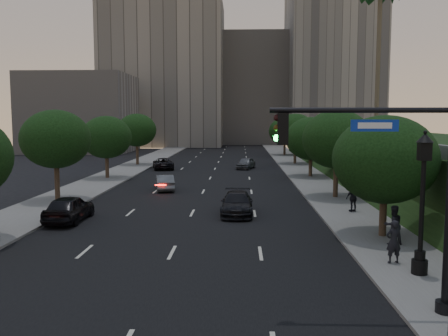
{
  "coord_description": "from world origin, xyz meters",
  "views": [
    {
      "loc": [
        3.08,
        -15.82,
        6.05
      ],
      "look_at": [
        2.26,
        7.67,
        3.6
      ],
      "focal_mm": 38.0,
      "sensor_mm": 36.0,
      "label": 1
    }
  ],
  "objects_px": {
    "sedan_mid_left": "(165,183)",
    "sedan_near_left": "(69,208)",
    "sedan_far_left": "(163,164)",
    "sedan_near_right": "(237,204)",
    "street_lamp": "(422,210)",
    "traffic_signal_mast": "(413,199)",
    "pedestrian_b": "(393,225)",
    "pedestrian_c": "(353,198)",
    "pedestrian_a": "(394,242)",
    "sedan_far_right": "(246,163)"
  },
  "relations": [
    {
      "from": "street_lamp",
      "to": "pedestrian_a",
      "type": "bearing_deg",
      "value": 112.46
    },
    {
      "from": "pedestrian_a",
      "to": "sedan_far_left",
      "type": "bearing_deg",
      "value": -78.04
    },
    {
      "from": "street_lamp",
      "to": "sedan_far_left",
      "type": "xyz_separation_m",
      "value": [
        -16.15,
        38.49,
        -1.94
      ]
    },
    {
      "from": "pedestrian_b",
      "to": "pedestrian_c",
      "type": "distance_m",
      "value": 7.9
    },
    {
      "from": "street_lamp",
      "to": "pedestrian_b",
      "type": "xyz_separation_m",
      "value": [
        0.34,
        4.29,
        -1.56
      ]
    },
    {
      "from": "sedan_far_left",
      "to": "sedan_near_right",
      "type": "xyz_separation_m",
      "value": [
        9.09,
        -26.77,
        0.02
      ]
    },
    {
      "from": "sedan_far_right",
      "to": "pedestrian_a",
      "type": "xyz_separation_m",
      "value": [
        5.62,
        -37.86,
        0.33
      ]
    },
    {
      "from": "traffic_signal_mast",
      "to": "sedan_mid_left",
      "type": "xyz_separation_m",
      "value": [
        -11.57,
        25.38,
        -3.0
      ]
    },
    {
      "from": "traffic_signal_mast",
      "to": "pedestrian_c",
      "type": "height_order",
      "value": "traffic_signal_mast"
    },
    {
      "from": "sedan_near_left",
      "to": "sedan_far_left",
      "type": "xyz_separation_m",
      "value": [
        0.78,
        29.16,
        -0.1
      ]
    },
    {
      "from": "street_lamp",
      "to": "sedan_mid_left",
      "type": "distance_m",
      "value": 25.52
    },
    {
      "from": "pedestrian_b",
      "to": "street_lamp",
      "type": "bearing_deg",
      "value": 72.57
    },
    {
      "from": "pedestrian_c",
      "to": "street_lamp",
      "type": "bearing_deg",
      "value": 68.22
    },
    {
      "from": "sedan_near_right",
      "to": "pedestrian_c",
      "type": "relative_size",
      "value": 2.74
    },
    {
      "from": "sedan_far_left",
      "to": "pedestrian_c",
      "type": "xyz_separation_m",
      "value": [
        16.49,
        -26.31,
        0.35
      ]
    },
    {
      "from": "sedan_near_right",
      "to": "pedestrian_b",
      "type": "relative_size",
      "value": 2.62
    },
    {
      "from": "pedestrian_a",
      "to": "street_lamp",
      "type": "bearing_deg",
      "value": 101.64
    },
    {
      "from": "sedan_mid_left",
      "to": "sedan_near_left",
      "type": "bearing_deg",
      "value": 61.06
    },
    {
      "from": "traffic_signal_mast",
      "to": "sedan_near_left",
      "type": "relative_size",
      "value": 1.5
    },
    {
      "from": "traffic_signal_mast",
      "to": "sedan_near_left",
      "type": "distance_m",
      "value": 20.23
    },
    {
      "from": "sedan_mid_left",
      "to": "sedan_far_right",
      "type": "xyz_separation_m",
      "value": [
        7.07,
        17.5,
        0.04
      ]
    },
    {
      "from": "sedan_far_right",
      "to": "pedestrian_b",
      "type": "distance_m",
      "value": 35.54
    },
    {
      "from": "sedan_mid_left",
      "to": "sedan_far_left",
      "type": "xyz_separation_m",
      "value": [
        -2.9,
        16.77,
        0.02
      ]
    },
    {
      "from": "traffic_signal_mast",
      "to": "sedan_mid_left",
      "type": "relative_size",
      "value": 1.72
    },
    {
      "from": "traffic_signal_mast",
      "to": "pedestrian_b",
      "type": "bearing_deg",
      "value": 75.71
    },
    {
      "from": "sedan_mid_left",
      "to": "pedestrian_a",
      "type": "height_order",
      "value": "pedestrian_a"
    },
    {
      "from": "traffic_signal_mast",
      "to": "pedestrian_b",
      "type": "distance_m",
      "value": 8.6
    },
    {
      "from": "traffic_signal_mast",
      "to": "sedan_far_left",
      "type": "distance_m",
      "value": 44.66
    },
    {
      "from": "traffic_signal_mast",
      "to": "pedestrian_b",
      "type": "xyz_separation_m",
      "value": [
        2.02,
        7.95,
        -2.59
      ]
    },
    {
      "from": "pedestrian_b",
      "to": "pedestrian_c",
      "type": "height_order",
      "value": "pedestrian_b"
    },
    {
      "from": "traffic_signal_mast",
      "to": "sedan_far_left",
      "type": "xyz_separation_m",
      "value": [
        -14.47,
        42.15,
        -2.98
      ]
    },
    {
      "from": "sedan_far_left",
      "to": "pedestrian_b",
      "type": "relative_size",
      "value": 2.67
    },
    {
      "from": "sedan_near_left",
      "to": "pedestrian_b",
      "type": "height_order",
      "value": "pedestrian_b"
    },
    {
      "from": "sedan_mid_left",
      "to": "sedan_far_left",
      "type": "height_order",
      "value": "sedan_far_left"
    },
    {
      "from": "street_lamp",
      "to": "pedestrian_a",
      "type": "xyz_separation_m",
      "value": [
        -0.56,
        1.37,
        -1.59
      ]
    },
    {
      "from": "street_lamp",
      "to": "pedestrian_c",
      "type": "distance_m",
      "value": 12.3
    },
    {
      "from": "pedestrian_a",
      "to": "pedestrian_b",
      "type": "height_order",
      "value": "pedestrian_b"
    },
    {
      "from": "pedestrian_b",
      "to": "sedan_near_right",
      "type": "bearing_deg",
      "value": -57.98
    },
    {
      "from": "traffic_signal_mast",
      "to": "pedestrian_c",
      "type": "relative_size",
      "value": 3.94
    },
    {
      "from": "sedan_far_right",
      "to": "pedestrian_a",
      "type": "relative_size",
      "value": 2.35
    },
    {
      "from": "sedan_far_right",
      "to": "sedan_near_left",
      "type": "bearing_deg",
      "value": -94.56
    },
    {
      "from": "traffic_signal_mast",
      "to": "sedan_near_right",
      "type": "distance_m",
      "value": 16.56
    },
    {
      "from": "sedan_mid_left",
      "to": "sedan_near_right",
      "type": "relative_size",
      "value": 0.83
    },
    {
      "from": "sedan_far_left",
      "to": "pedestrian_a",
      "type": "xyz_separation_m",
      "value": [
        15.58,
        -37.12,
        0.35
      ]
    },
    {
      "from": "sedan_near_left",
      "to": "sedan_mid_left",
      "type": "bearing_deg",
      "value": -106.24
    },
    {
      "from": "sedan_near_left",
      "to": "sedan_near_right",
      "type": "height_order",
      "value": "sedan_near_left"
    },
    {
      "from": "sedan_far_right",
      "to": "traffic_signal_mast",
      "type": "bearing_deg",
      "value": -68.8
    },
    {
      "from": "pedestrian_a",
      "to": "pedestrian_b",
      "type": "bearing_deg",
      "value": -118.08
    },
    {
      "from": "sedan_far_right",
      "to": "pedestrian_b",
      "type": "height_order",
      "value": "pedestrian_b"
    },
    {
      "from": "sedan_near_left",
      "to": "pedestrian_a",
      "type": "height_order",
      "value": "pedestrian_a"
    }
  ]
}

